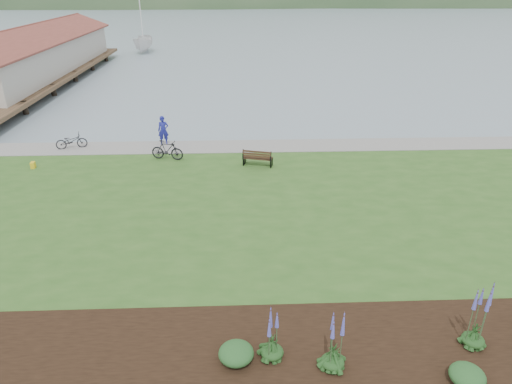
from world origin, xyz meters
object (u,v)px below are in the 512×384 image
park_bench (257,158)px  bicycle_a (71,141)px  person (163,128)px  sailboat (145,53)px

park_bench → bicycle_a: 11.20m
park_bench → person: bearing=161.1°
person → bicycle_a: person is taller
park_bench → sailboat: 45.18m
sailboat → person: bearing=-77.1°
bicycle_a → sailboat: bearing=-11.6°
person → sailboat: (-8.29, 39.33, -1.41)m
person → sailboat: bearing=93.7°
sailboat → bicycle_a: bearing=-84.7°
park_bench → bicycle_a: size_ratio=0.94×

